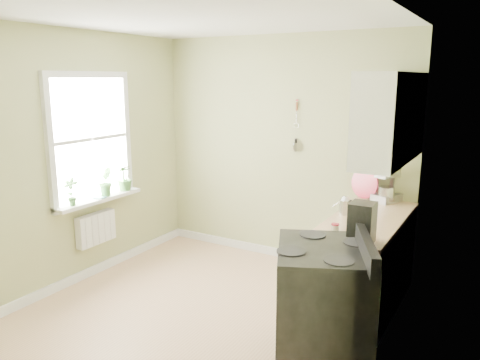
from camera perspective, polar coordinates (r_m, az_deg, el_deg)
The scene contains 21 objects.
floor at distance 4.60m, azimuth -5.41°, elevation -16.45°, with size 3.20×3.60×0.02m, color tan.
ceiling at distance 4.06m, azimuth -6.23°, elevation 19.48°, with size 3.20×3.60×0.02m, color white.
wall_back at distance 5.66m, azimuth 5.05°, elevation 3.65°, with size 3.20×0.02×2.70m, color #B2B67C.
wall_left at distance 5.22m, azimuth -20.26°, elevation 2.20°, with size 0.02×3.60×2.70m, color #B2B67C.
wall_right at distance 3.45m, azimuth 16.43°, elevation -2.43°, with size 0.02×3.60×2.70m, color #B2B67C.
base_cabinets at distance 4.73m, azimuth 15.08°, elevation -10.02°, with size 0.60×1.60×0.87m, color white.
countertop at distance 4.58m, azimuth 15.27°, elevation -4.72°, with size 0.64×1.60×0.04m, color beige.
upper_cabinets at distance 4.47m, azimuth 17.99°, elevation 7.25°, with size 0.35×1.40×0.80m, color white.
window at distance 5.36m, azimuth -17.77°, elevation 4.79°, with size 0.06×1.14×1.44m.
window_sill at distance 5.43m, azimuth -16.79°, elevation -2.26°, with size 0.18×1.14×0.04m, color white.
radiator at distance 5.51m, azimuth -17.17°, elevation -5.66°, with size 0.12×0.50×0.35m, color white.
wall_utensils at distance 5.52m, azimuth 6.85°, elevation 5.64°, with size 0.02×0.14×0.58m.
stove at distance 3.74m, azimuth 10.06°, elevation -14.98°, with size 0.99×1.01×1.10m.
stand_mixer at distance 5.22m, azimuth 17.62°, elevation -0.60°, with size 0.31×0.38×0.41m.
kettle at distance 4.62m, azimuth 12.63°, elevation -3.02°, with size 0.18×0.10×0.18m.
coffee_maker at distance 3.85m, azimuth 14.61°, elevation -5.19°, with size 0.19×0.21×0.33m.
red_tray at distance 5.27m, azimuth 14.96°, elevation -0.36°, with size 0.34×0.34×0.02m, color #AF2136.
jar at distance 4.09m, azimuth 11.53°, elevation -5.73°, with size 0.07×0.07×0.08m.
plant_a at distance 5.14m, azimuth -19.90°, elevation -1.36°, with size 0.16×0.11×0.30m, color #39672E.
plant_b at distance 5.45m, azimuth -16.10°, elevation -0.20°, with size 0.18×0.15×0.33m, color #39672E.
plant_c at distance 5.66m, azimuth -13.91°, elevation 0.23°, with size 0.17×0.17×0.30m, color #39672E.
Camera 1 is at (2.38, -3.25, 2.20)m, focal length 35.00 mm.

